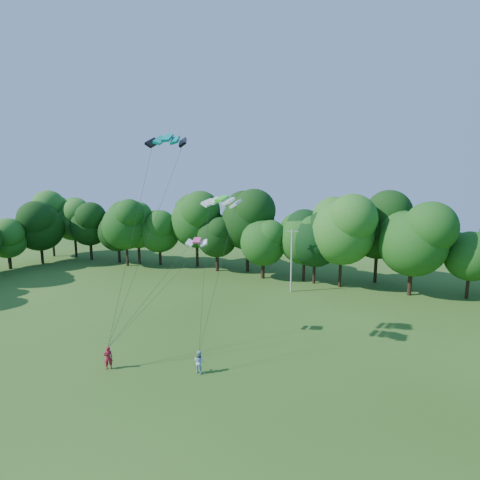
% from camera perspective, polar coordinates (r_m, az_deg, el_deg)
% --- Properties ---
extents(ground, '(160.00, 160.00, 0.00)m').
position_cam_1_polar(ground, '(25.82, -14.18, -25.78)').
color(ground, '#264A14').
rests_on(ground, ground).
extents(utility_pole, '(1.61, 0.48, 8.20)m').
position_cam_1_polar(utility_pole, '(48.92, 7.83, -3.07)').
color(utility_pole, '#A9A9A0').
rests_on(utility_pole, ground).
extents(kite_flyer_left, '(0.79, 0.78, 1.84)m').
position_cam_1_polar(kite_flyer_left, '(32.25, -19.44, -16.56)').
color(kite_flyer_left, '#A3152B').
rests_on(kite_flyer_left, ground).
extents(kite_flyer_right, '(1.00, 0.87, 1.77)m').
position_cam_1_polar(kite_flyer_right, '(30.24, -6.24, -17.94)').
color(kite_flyer_right, '#A3C3E2').
rests_on(kite_flyer_right, ground).
extents(kite_teal, '(3.41, 2.07, 0.78)m').
position_cam_1_polar(kite_teal, '(31.79, -11.01, 15.05)').
color(kite_teal, '#04897F').
rests_on(kite_teal, ground).
extents(kite_green, '(3.17, 1.60, 0.49)m').
position_cam_1_polar(kite_green, '(30.23, -2.79, 6.32)').
color(kite_green, '#29DE21').
rests_on(kite_green, ground).
extents(kite_pink, '(2.09, 1.41, 0.44)m').
position_cam_1_polar(kite_pink, '(33.61, -6.59, -0.06)').
color(kite_pink, '#E33F83').
rests_on(kite_pink, ground).
extents(tree_back_west, '(8.45, 8.45, 12.29)m').
position_cam_1_polar(tree_back_west, '(65.05, -17.05, 2.81)').
color(tree_back_west, '#2E2212').
rests_on(tree_back_west, ground).
extents(tree_back_center, '(7.92, 7.92, 11.53)m').
position_cam_1_polar(tree_back_center, '(52.85, 11.41, 1.06)').
color(tree_back_center, black).
rests_on(tree_back_center, ground).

